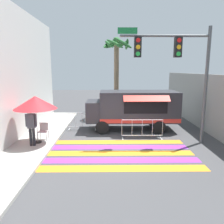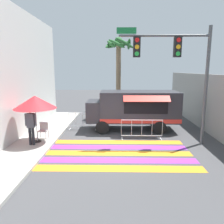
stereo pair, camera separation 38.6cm
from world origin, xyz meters
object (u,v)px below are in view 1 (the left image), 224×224
(traffic_signal_pole, at_px, (177,62))
(vendor_person, at_px, (31,124))
(barricade_front, at_px, (142,129))
(barricade_side, at_px, (82,122))
(folding_chair, at_px, (43,130))
(food_truck, at_px, (132,107))
(palm_tree, at_px, (117,62))
(patio_umbrella, at_px, (35,103))

(traffic_signal_pole, xyz_separation_m, vendor_person, (-6.79, -0.65, -2.84))
(vendor_person, bearing_deg, barricade_front, 3.03)
(barricade_front, relative_size, barricade_side, 1.25)
(folding_chair, xyz_separation_m, barricade_side, (1.68, 2.24, -0.12))
(food_truck, height_order, traffic_signal_pole, traffic_signal_pole)
(palm_tree, bearing_deg, barricade_side, -120.84)
(vendor_person, bearing_deg, traffic_signal_pole, -5.42)
(barricade_front, bearing_deg, food_truck, 101.80)
(patio_umbrella, height_order, palm_tree, palm_tree)
(patio_umbrella, distance_m, vendor_person, 1.05)
(food_truck, bearing_deg, folding_chair, -154.47)
(patio_umbrella, xyz_separation_m, folding_chair, (0.15, 0.50, -1.46))
(vendor_person, relative_size, barricade_side, 1.02)
(barricade_front, bearing_deg, patio_umbrella, -170.47)
(vendor_person, relative_size, palm_tree, 0.30)
(food_truck, height_order, barricade_side, food_truck)
(folding_chair, bearing_deg, barricade_side, 41.51)
(folding_chair, relative_size, barricade_front, 0.39)
(palm_tree, bearing_deg, traffic_signal_pole, -66.83)
(food_truck, relative_size, traffic_signal_pole, 0.97)
(traffic_signal_pole, relative_size, vendor_person, 3.12)
(traffic_signal_pole, distance_m, barricade_front, 3.83)
(folding_chair, bearing_deg, traffic_signal_pole, -14.08)
(traffic_signal_pole, bearing_deg, folding_chair, 177.45)
(vendor_person, relative_size, barricade_front, 0.82)
(traffic_signal_pole, xyz_separation_m, patio_umbrella, (-6.70, -0.21, -1.90))
(palm_tree, bearing_deg, barricade_front, -77.88)
(food_truck, height_order, vendor_person, food_truck)
(traffic_signal_pole, bearing_deg, palm_tree, 113.17)
(barricade_front, bearing_deg, vendor_person, -166.10)
(food_truck, xyz_separation_m, patio_umbrella, (-4.84, -2.74, 0.70))
(patio_umbrella, bearing_deg, traffic_signal_pole, 1.78)
(traffic_signal_pole, xyz_separation_m, folding_chair, (-6.55, 0.29, -3.36))
(traffic_signal_pole, relative_size, barricade_front, 2.57)
(food_truck, xyz_separation_m, folding_chair, (-4.69, -2.24, -0.76))
(folding_chair, bearing_deg, barricade_front, -7.27)
(patio_umbrella, distance_m, folding_chair, 1.55)
(traffic_signal_pole, relative_size, patio_umbrella, 2.44)
(palm_tree, bearing_deg, food_truck, -77.73)
(traffic_signal_pole, height_order, patio_umbrella, traffic_signal_pole)
(folding_chair, bearing_deg, patio_umbrella, -118.19)
(folding_chair, distance_m, vendor_person, 1.10)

